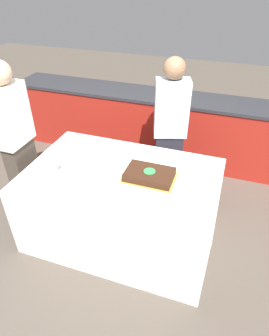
{
  "coord_description": "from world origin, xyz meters",
  "views": [
    {
      "loc": [
        0.84,
        -2.06,
        2.39
      ],
      "look_at": [
        0.13,
        0.0,
        0.87
      ],
      "focal_mm": 32.0,
      "sensor_mm": 36.0,
      "label": 1
    }
  ],
  "objects_px": {
    "cake": "(149,175)",
    "wine_glass": "(56,162)",
    "plate_stack": "(108,163)",
    "person_seated_left": "(17,143)",
    "person_cutting_cake": "(170,130)"
  },
  "relations": [
    {
      "from": "wine_glass",
      "to": "plate_stack",
      "type": "bearing_deg",
      "value": 32.76
    },
    {
      "from": "plate_stack",
      "to": "cake",
      "type": "bearing_deg",
      "value": -7.16
    },
    {
      "from": "plate_stack",
      "to": "person_seated_left",
      "type": "xyz_separation_m",
      "value": [
        -0.94,
        -0.09,
        0.09
      ]
    },
    {
      "from": "plate_stack",
      "to": "person_seated_left",
      "type": "height_order",
      "value": "person_seated_left"
    },
    {
      "from": "cake",
      "to": "wine_glass",
      "type": "xyz_separation_m",
      "value": [
        -0.83,
        -0.2,
        0.09
      ]
    },
    {
      "from": "wine_glass",
      "to": "person_seated_left",
      "type": "relative_size",
      "value": 0.1
    },
    {
      "from": "person_seated_left",
      "to": "plate_stack",
      "type": "bearing_deg",
      "value": -84.66
    },
    {
      "from": "cake",
      "to": "wine_glass",
      "type": "relative_size",
      "value": 2.69
    },
    {
      "from": "plate_stack",
      "to": "person_cutting_cake",
      "type": "distance_m",
      "value": 0.84
    },
    {
      "from": "plate_stack",
      "to": "wine_glass",
      "type": "xyz_separation_m",
      "value": [
        -0.39,
        -0.25,
        0.09
      ]
    },
    {
      "from": "cake",
      "to": "wine_glass",
      "type": "height_order",
      "value": "wine_glass"
    },
    {
      "from": "person_cutting_cake",
      "to": "person_seated_left",
      "type": "height_order",
      "value": "person_seated_left"
    },
    {
      "from": "wine_glass",
      "to": "cake",
      "type": "bearing_deg",
      "value": 13.58
    },
    {
      "from": "wine_glass",
      "to": "person_seated_left",
      "type": "distance_m",
      "value": 0.57
    },
    {
      "from": "plate_stack",
      "to": "wine_glass",
      "type": "height_order",
      "value": "wine_glass"
    }
  ]
}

